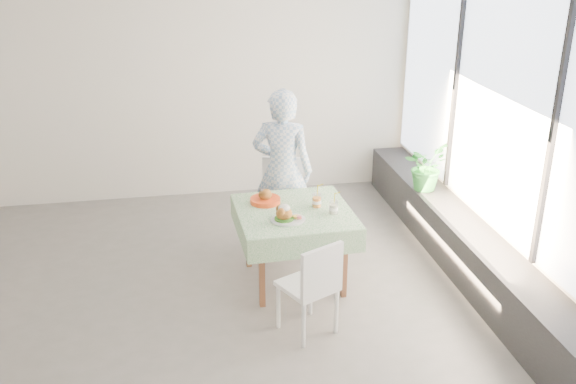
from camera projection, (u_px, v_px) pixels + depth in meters
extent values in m
plane|color=#5F5D5A|center=(179.00, 297.00, 5.93)|extent=(6.00, 6.00, 0.00)
cube|color=silver|center=(166.00, 87.00, 7.67)|extent=(6.00, 0.02, 2.80)
cube|color=silver|center=(173.00, 317.00, 3.12)|extent=(6.00, 0.02, 2.80)
cube|color=silver|center=(499.00, 135.00, 5.89)|extent=(0.02, 5.00, 2.80)
cube|color=#D1E0F9|center=(499.00, 108.00, 5.79)|extent=(0.01, 4.80, 2.18)
cube|color=black|center=(465.00, 248.00, 6.30)|extent=(0.40, 4.80, 0.50)
cube|color=brown|center=(294.00, 213.00, 5.94)|extent=(0.93, 0.93, 0.04)
cube|color=white|center=(294.00, 211.00, 5.93)|extent=(1.08, 1.08, 0.01)
cube|color=white|center=(281.00, 204.00, 6.76)|extent=(0.53, 0.53, 0.04)
cube|color=white|center=(282.00, 176.00, 6.85)|extent=(0.43, 0.14, 0.43)
cube|color=white|center=(307.00, 285.00, 5.28)|extent=(0.54, 0.54, 0.04)
cube|color=white|center=(322.00, 271.00, 5.06)|extent=(0.38, 0.21, 0.40)
imported|color=#83A7D1|center=(282.00, 171.00, 6.56)|extent=(0.73, 0.61, 1.72)
cylinder|color=white|center=(288.00, 220.00, 5.71)|extent=(0.32, 0.32, 0.02)
cylinder|color=#1C4D13|center=(284.00, 219.00, 5.70)|extent=(0.17, 0.17, 0.02)
ellipsoid|color=brown|center=(284.00, 213.00, 5.68)|extent=(0.15, 0.13, 0.11)
ellipsoid|color=white|center=(284.00, 208.00, 5.66)|extent=(0.11, 0.10, 0.07)
cylinder|color=maroon|center=(299.00, 217.00, 5.70)|extent=(0.05, 0.05, 0.03)
cylinder|color=white|center=(317.00, 201.00, 5.98)|extent=(0.09, 0.09, 0.13)
cylinder|color=orange|center=(317.00, 202.00, 5.98)|extent=(0.08, 0.08, 0.09)
cylinder|color=white|center=(317.00, 194.00, 5.95)|extent=(0.09, 0.09, 0.01)
cylinder|color=yellow|center=(317.00, 189.00, 5.93)|extent=(0.01, 0.03, 0.18)
cylinder|color=white|center=(334.00, 208.00, 5.84)|extent=(0.08, 0.08, 0.12)
cylinder|color=beige|center=(334.00, 209.00, 5.85)|extent=(0.07, 0.07, 0.09)
cylinder|color=white|center=(334.00, 201.00, 5.82)|extent=(0.09, 0.09, 0.01)
cylinder|color=yellow|center=(335.00, 197.00, 5.80)|extent=(0.01, 0.03, 0.16)
cylinder|color=red|center=(265.00, 200.00, 6.09)|extent=(0.29, 0.29, 0.05)
cylinder|color=white|center=(265.00, 199.00, 6.08)|extent=(0.24, 0.24, 0.02)
ellipsoid|color=brown|center=(265.00, 195.00, 6.06)|extent=(0.13, 0.12, 0.11)
imported|color=#287838|center=(426.00, 166.00, 6.97)|extent=(0.63, 0.63, 0.53)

